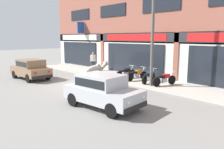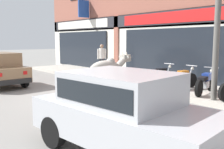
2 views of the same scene
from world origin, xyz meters
The scene contains 8 objects.
ground_plane centered at (0.00, 0.00, 0.00)m, with size 90.00×90.00×0.00m, color gray.
sidewalk centered at (0.00, 3.63, 0.08)m, with size 19.00×2.85×0.16m, color #B7AFA3.
cow centered at (0.87, 0.57, 1.01)m, with size 0.72×2.15×1.61m.
car_1 centered at (4.56, -2.01, 0.81)m, with size 3.74×1.99×1.46m.
motorcycle_0 centered at (1.01, 3.16, 0.55)m, with size 0.52×1.81×0.88m.
motorcycle_1 centered at (2.03, 3.19, 0.55)m, with size 0.52×1.81×0.88m.
motorcycle_2 centered at (3.07, 3.16, 0.55)m, with size 0.65×1.79×0.88m.
pedestrian centered at (-3.62, 3.78, 1.15)m, with size 0.32×0.46×1.60m.
Camera 2 is at (7.89, -5.02, 2.02)m, focal length 42.00 mm.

